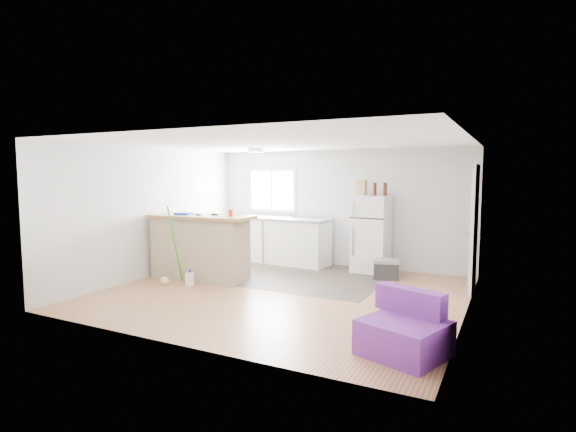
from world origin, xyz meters
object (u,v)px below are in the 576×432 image
(peninsula, at_px, (200,247))
(mop, at_px, (167,271))
(purple_seat, at_px, (405,332))
(refrigerator, at_px, (371,234))
(blue_tray, at_px, (184,214))
(kitchen_cabinets, at_px, (281,240))
(bottle_left, at_px, (375,189))
(cooler, at_px, (386,269))
(cleaner_jug, at_px, (190,279))
(red_cup, at_px, (231,213))
(cardboard_box, at_px, (362,187))
(bottle_right, at_px, (385,189))

(peninsula, relative_size, mop, 1.40)
(peninsula, relative_size, purple_seat, 1.95)
(refrigerator, height_order, blue_tray, refrigerator)
(kitchen_cabinets, bearing_deg, bottle_left, 2.38)
(cooler, height_order, mop, mop)
(bottle_left, bearing_deg, peninsula, -144.48)
(cooler, relative_size, cleaner_jug, 1.92)
(bottle_left, bearing_deg, kitchen_cabinets, 177.89)
(red_cup, height_order, blue_tray, red_cup)
(kitchen_cabinets, height_order, red_cup, red_cup)
(kitchen_cabinets, height_order, peninsula, kitchen_cabinets)
(bottle_left, bearing_deg, cleaner_jug, -136.75)
(purple_seat, xyz_separation_m, bottle_left, (-1.40, 3.68, 1.38))
(refrigerator, distance_m, bottle_left, 0.88)
(cooler, distance_m, blue_tray, 3.83)
(kitchen_cabinets, height_order, cardboard_box, cardboard_box)
(blue_tray, relative_size, cardboard_box, 1.00)
(blue_tray, xyz_separation_m, bottle_right, (3.16, 2.06, 0.43))
(kitchen_cabinets, height_order, cooler, kitchen_cabinets)
(refrigerator, xyz_separation_m, purple_seat, (1.48, -3.76, -0.51))
(kitchen_cabinets, bearing_deg, mop, -104.12)
(blue_tray, bearing_deg, red_cup, 5.65)
(kitchen_cabinets, bearing_deg, peninsula, -102.71)
(cooler, bearing_deg, mop, -160.64)
(bottle_right, bearing_deg, kitchen_cabinets, -179.63)
(cardboard_box, distance_m, bottle_right, 0.46)
(purple_seat, height_order, red_cup, red_cup)
(refrigerator, relative_size, purple_seat, 1.50)
(bottle_left, bearing_deg, refrigerator, 133.89)
(blue_tray, bearing_deg, refrigerator, 35.26)
(peninsula, distance_m, red_cup, 0.91)
(kitchen_cabinets, height_order, blue_tray, kitchen_cabinets)
(cooler, distance_m, cardboard_box, 1.66)
(refrigerator, bearing_deg, mop, -136.34)
(red_cup, bearing_deg, kitchen_cabinets, 90.82)
(bottle_left, bearing_deg, purple_seat, -69.16)
(peninsula, height_order, bottle_left, bottle_left)
(cleaner_jug, xyz_separation_m, mop, (-0.39, -0.12, 0.11))
(refrigerator, xyz_separation_m, bottle_left, (0.08, -0.09, 0.87))
(cardboard_box, bearing_deg, bottle_right, 2.58)
(cooler, xyz_separation_m, red_cup, (-2.38, -1.50, 1.05))
(peninsula, height_order, bottle_right, bottle_right)
(cooler, relative_size, purple_seat, 0.53)
(refrigerator, bearing_deg, cooler, -45.43)
(bottle_right, bearing_deg, cleaner_jug, -137.59)
(peninsula, bearing_deg, bottle_right, 31.57)
(refrigerator, distance_m, cooler, 0.85)
(kitchen_cabinets, bearing_deg, bottle_right, 4.85)
(red_cup, xyz_separation_m, bottle_left, (2.03, 1.87, 0.39))
(peninsula, height_order, refrigerator, refrigerator)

